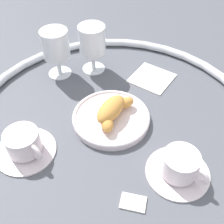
# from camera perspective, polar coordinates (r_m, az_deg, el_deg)

# --- Properties ---
(ground_plane) EXTENTS (2.20, 2.20, 0.00)m
(ground_plane) POSITION_cam_1_polar(r_m,az_deg,el_deg) (0.69, 0.29, -2.46)
(ground_plane) COLOR #4C4F56
(table_chrome_rim) EXTENTS (0.73, 0.73, 0.02)m
(table_chrome_rim) POSITION_cam_1_polar(r_m,az_deg,el_deg) (0.68, 0.29, -1.79)
(table_chrome_rim) COLOR silver
(table_chrome_rim) RESTS_ON ground_plane
(pastry_plate) EXTENTS (0.19, 0.19, 0.02)m
(pastry_plate) POSITION_cam_1_polar(r_m,az_deg,el_deg) (0.69, 0.00, -1.12)
(pastry_plate) COLOR silver
(pastry_plate) RESTS_ON ground_plane
(croissant_large) EXTENTS (0.12, 0.11, 0.04)m
(croissant_large) POSITION_cam_1_polar(r_m,az_deg,el_deg) (0.67, 0.23, 0.46)
(croissant_large) COLOR #CC893D
(croissant_large) RESTS_ON pastry_plate
(coffee_cup_near) EXTENTS (0.14, 0.14, 0.06)m
(coffee_cup_near) POSITION_cam_1_polar(r_m,az_deg,el_deg) (0.64, -17.55, -6.37)
(coffee_cup_near) COLOR silver
(coffee_cup_near) RESTS_ON ground_plane
(coffee_cup_far) EXTENTS (0.14, 0.14, 0.06)m
(coffee_cup_far) POSITION_cam_1_polar(r_m,az_deg,el_deg) (0.60, 13.73, -10.80)
(coffee_cup_far) COLOR silver
(coffee_cup_far) RESTS_ON ground_plane
(juice_glass_left) EXTENTS (0.08, 0.08, 0.14)m
(juice_glass_left) POSITION_cam_1_polar(r_m,az_deg,el_deg) (0.80, -11.48, 13.18)
(juice_glass_left) COLOR white
(juice_glass_left) RESTS_ON ground_plane
(juice_glass_right) EXTENTS (0.08, 0.08, 0.14)m
(juice_glass_right) POSITION_cam_1_polar(r_m,az_deg,el_deg) (0.81, -4.09, 14.15)
(juice_glass_right) COLOR white
(juice_glass_right) RESTS_ON ground_plane
(sugar_packet) EXTENTS (0.06, 0.06, 0.01)m
(sugar_packet) POSITION_cam_1_polar(r_m,az_deg,el_deg) (0.57, 4.36, -17.90)
(sugar_packet) COLOR white
(sugar_packet) RESTS_ON ground_plane
(folded_napkin) EXTENTS (0.15, 0.15, 0.01)m
(folded_napkin) POSITION_cam_1_polar(r_m,az_deg,el_deg) (0.83, 8.17, 6.97)
(folded_napkin) COLOR silver
(folded_napkin) RESTS_ON ground_plane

